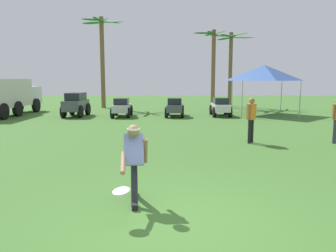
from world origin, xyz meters
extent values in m
plane|color=#3E6C2C|center=(0.00, 0.00, 0.00)|extent=(80.00, 80.00, 0.00)
cylinder|color=#23232D|center=(-0.77, 0.76, 0.36)|extent=(0.16, 0.37, 0.72)
cube|color=black|center=(-0.75, 0.60, 0.05)|extent=(0.13, 0.27, 0.10)
cylinder|color=#23232D|center=(-0.81, 1.07, 0.36)|extent=(0.17, 0.45, 0.69)
cube|color=black|center=(-0.82, 1.22, 0.05)|extent=(0.13, 0.27, 0.10)
cube|color=#7A84C6|center=(-0.78, 0.83, 0.97)|extent=(0.38, 0.41, 0.58)
sphere|color=#936B4C|center=(-0.77, 0.74, 1.32)|extent=(0.23, 0.23, 0.21)
cylinder|color=white|center=(-0.77, 0.74, 1.35)|extent=(0.24, 0.24, 0.03)
cylinder|color=#936B4C|center=(-0.92, 0.53, 0.82)|extent=(0.15, 0.58, 0.27)
cylinder|color=#936B4C|center=(-0.58, 0.90, 0.94)|extent=(0.11, 0.29, 0.49)
cylinder|color=white|center=(-0.88, 0.03, 0.51)|extent=(0.38, 0.38, 0.08)
cylinder|color=black|center=(2.52, 6.38, 0.41)|extent=(0.15, 0.15, 0.82)
cylinder|color=black|center=(2.64, 6.52, 0.41)|extent=(0.15, 0.15, 0.82)
cube|color=orange|center=(2.58, 6.45, 1.09)|extent=(0.37, 0.39, 0.54)
cylinder|color=#936B4C|center=(2.45, 6.29, 1.10)|extent=(0.10, 0.10, 0.52)
cylinder|color=#936B4C|center=(2.72, 6.61, 1.10)|extent=(0.10, 0.10, 0.52)
sphere|color=#936B4C|center=(2.58, 6.45, 1.46)|extent=(0.28, 0.28, 0.20)
cylinder|color=#33333D|center=(5.43, 6.40, 0.41)|extent=(0.15, 0.15, 0.82)
cylinder|color=#936B4C|center=(5.32, 6.35, 1.10)|extent=(0.10, 0.10, 0.52)
cube|color=#474C51|center=(-5.87, 14.55, 0.66)|extent=(1.02, 2.37, 0.60)
cube|color=#1E232B|center=(-5.87, 14.60, 1.18)|extent=(0.89, 1.56, 0.44)
cylinder|color=black|center=(-6.34, 15.34, 0.36)|extent=(0.19, 0.72, 0.72)
cylinder|color=black|center=(-5.36, 15.32, 0.36)|extent=(0.19, 0.72, 0.72)
cylinder|color=black|center=(-6.37, 13.78, 0.36)|extent=(0.19, 0.72, 0.72)
cylinder|color=black|center=(-5.39, 13.77, 0.36)|extent=(0.19, 0.72, 0.72)
cube|color=#B7BABF|center=(-3.11, 14.42, 0.51)|extent=(0.96, 2.23, 0.42)
cube|color=#1E232B|center=(-3.11, 14.32, 0.91)|extent=(0.82, 1.12, 0.38)
cylinder|color=black|center=(-3.58, 15.18, 0.30)|extent=(0.20, 0.61, 0.60)
cylinder|color=black|center=(-2.68, 15.20, 0.30)|extent=(0.20, 0.61, 0.60)
cylinder|color=black|center=(-3.54, 13.64, 0.30)|extent=(0.20, 0.61, 0.60)
cylinder|color=black|center=(-2.64, 13.66, 0.30)|extent=(0.20, 0.61, 0.60)
cube|color=#474C51|center=(0.00, 14.60, 0.51)|extent=(0.98, 2.23, 0.42)
cube|color=#1E232B|center=(0.00, 14.50, 0.91)|extent=(0.83, 1.13, 0.38)
cylinder|color=black|center=(-0.42, 15.39, 0.30)|extent=(0.20, 0.61, 0.60)
cylinder|color=black|center=(0.48, 15.36, 0.30)|extent=(0.20, 0.61, 0.60)
cylinder|color=black|center=(-0.48, 13.85, 0.30)|extent=(0.20, 0.61, 0.60)
cylinder|color=black|center=(0.42, 13.82, 0.30)|extent=(0.20, 0.61, 0.60)
cube|color=silver|center=(2.74, 14.93, 0.51)|extent=(0.91, 2.20, 0.42)
cube|color=#1E232B|center=(2.74, 14.83, 0.91)|extent=(0.80, 1.10, 0.38)
cylinder|color=black|center=(2.29, 15.70, 0.30)|extent=(0.18, 0.60, 0.60)
cylinder|color=black|center=(3.19, 15.70, 0.30)|extent=(0.18, 0.60, 0.60)
cylinder|color=black|center=(2.29, 14.16, 0.30)|extent=(0.18, 0.60, 0.60)
cylinder|color=black|center=(3.19, 14.16, 0.30)|extent=(0.18, 0.60, 0.60)
cube|color=silver|center=(-9.89, 17.44, 1.12)|extent=(1.06, 1.70, 1.15)
cube|color=silver|center=(-9.90, 14.49, 1.38)|extent=(1.17, 4.21, 1.65)
cylinder|color=black|center=(-10.47, 17.11, 0.45)|extent=(0.24, 0.90, 0.90)
cylinder|color=black|center=(-9.32, 17.10, 0.45)|extent=(0.24, 0.90, 0.90)
cylinder|color=black|center=(-9.33, 14.49, 0.45)|extent=(0.24, 0.90, 0.90)
cylinder|color=black|center=(-9.33, 12.84, 0.45)|extent=(0.24, 0.90, 0.90)
cylinder|color=brown|center=(-5.47, 20.44, 3.40)|extent=(0.33, 0.33, 6.80)
ellipsoid|color=#237C2C|center=(-4.62, 20.27, 6.39)|extent=(1.75, 0.59, 0.18)
ellipsoid|color=#237C2C|center=(-4.88, 21.09, 6.52)|extent=(1.38, 1.47, 0.15)
ellipsoid|color=#237C2C|center=(-5.62, 21.20, 6.47)|extent=(0.55, 1.56, 0.17)
ellipsoid|color=#237C2C|center=(-6.25, 20.68, 6.39)|extent=(1.63, 0.71, 0.19)
ellipsoid|color=#237C2C|center=(-6.14, 20.14, 6.54)|extent=(1.44, 0.82, 0.16)
ellipsoid|color=#237C2C|center=(-5.56, 19.50, 6.45)|extent=(0.42, 1.90, 0.16)
ellipsoid|color=#237C2C|center=(-5.11, 19.84, 6.51)|extent=(0.95, 1.33, 0.17)
cylinder|color=brown|center=(3.05, 21.41, 2.99)|extent=(0.32, 0.32, 5.99)
ellipsoid|color=#306433|center=(3.97, 21.49, 5.53)|extent=(1.86, 0.40, 0.19)
ellipsoid|color=#306433|center=(3.44, 22.02, 5.66)|extent=(0.99, 1.35, 0.18)
ellipsoid|color=#306433|center=(2.78, 22.14, 5.72)|extent=(0.77, 1.54, 0.16)
ellipsoid|color=#306433|center=(2.26, 21.36, 5.72)|extent=(1.60, 0.36, 0.16)
ellipsoid|color=#306433|center=(2.74, 20.75, 5.68)|extent=(0.85, 1.43, 0.17)
ellipsoid|color=#306433|center=(3.39, 20.71, 5.69)|extent=(0.91, 1.52, 0.16)
cylinder|color=brown|center=(4.48, 21.92, 2.93)|extent=(0.31, 0.31, 5.85)
ellipsoid|color=#357B2D|center=(5.39, 21.96, 5.45)|extent=(1.84, 0.34, 0.18)
ellipsoid|color=#357B2D|center=(4.77, 22.63, 5.61)|extent=(0.82, 1.53, 0.15)
ellipsoid|color=#357B2D|center=(4.03, 22.71, 5.45)|extent=(1.11, 1.70, 0.18)
ellipsoid|color=#357B2D|center=(3.64, 21.84, 5.59)|extent=(1.69, 0.40, 0.15)
ellipsoid|color=#357B2D|center=(3.97, 21.27, 5.52)|extent=(1.22, 1.45, 0.17)
ellipsoid|color=#357B2D|center=(5.00, 21.19, 5.61)|extent=(1.24, 1.60, 0.14)
cylinder|color=#B2B5BA|center=(7.15, 17.37, 1.05)|extent=(0.06, 0.06, 2.10)
cylinder|color=#B2B5BA|center=(3.85, 17.37, 1.05)|extent=(0.06, 0.06, 2.10)
cylinder|color=#B2B5BA|center=(7.15, 14.07, 1.05)|extent=(0.06, 0.06, 2.10)
cylinder|color=#B2B5BA|center=(3.85, 14.07, 1.05)|extent=(0.06, 0.06, 2.10)
pyramid|color=#33569E|center=(5.50, 15.72, 2.58)|extent=(3.47, 3.47, 0.95)
camera|label=1|loc=(-0.09, -4.72, 2.19)|focal=35.00mm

